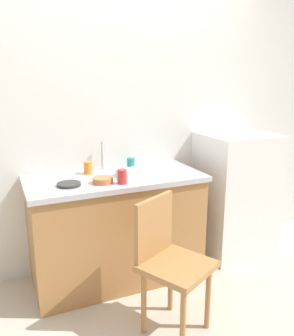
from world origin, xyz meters
name	(u,v)px	position (x,y,z in m)	size (l,w,h in m)	color
ground_plane	(171,317)	(0.00, 0.00, 0.00)	(8.00, 8.00, 0.00)	#BCB2A3
back_wall	(120,117)	(0.00, 1.00, 1.29)	(4.80, 0.10, 2.59)	silver
cabinet_base	(116,230)	(-0.17, 0.65, 0.42)	(1.33, 0.60, 0.84)	#A87542
countertop	(115,178)	(-0.17, 0.65, 0.86)	(1.37, 0.64, 0.04)	#B7B7BC
faucet	(103,155)	(-0.20, 0.90, 0.99)	(0.02, 0.02, 0.23)	#B7B7BC
refrigerator	(235,194)	(1.00, 0.67, 0.57)	(0.63, 0.57, 1.13)	white
chair	(169,259)	(-0.06, -0.06, 0.50)	(0.54, 0.54, 0.89)	#A87542
dish_tray	(136,173)	(-0.02, 0.59, 0.90)	(0.28, 0.20, 0.05)	white
terracotta_bowl	(103,180)	(-0.31, 0.51, 0.90)	(0.15, 0.15, 0.04)	#C67042
hotplate	(69,184)	(-0.55, 0.55, 0.89)	(0.17, 0.17, 0.02)	#2D2D2D
cup_teal	(131,163)	(0.03, 0.83, 0.92)	(0.07, 0.07, 0.09)	teal
cup_orange	(88,168)	(-0.35, 0.80, 0.93)	(0.07, 0.07, 0.10)	orange
cup_red	(122,177)	(-0.19, 0.44, 0.93)	(0.07, 0.07, 0.11)	red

